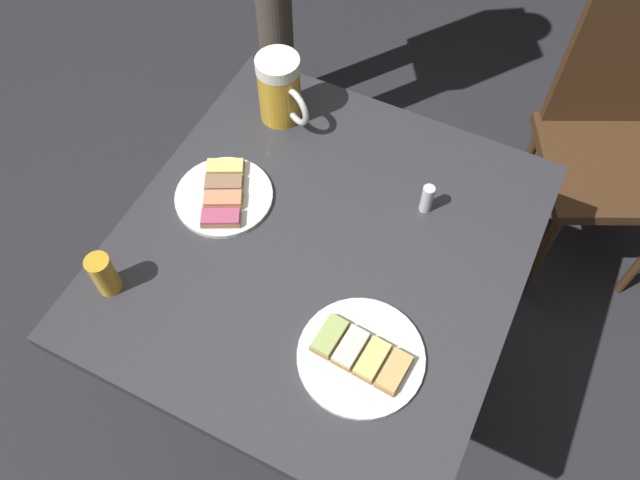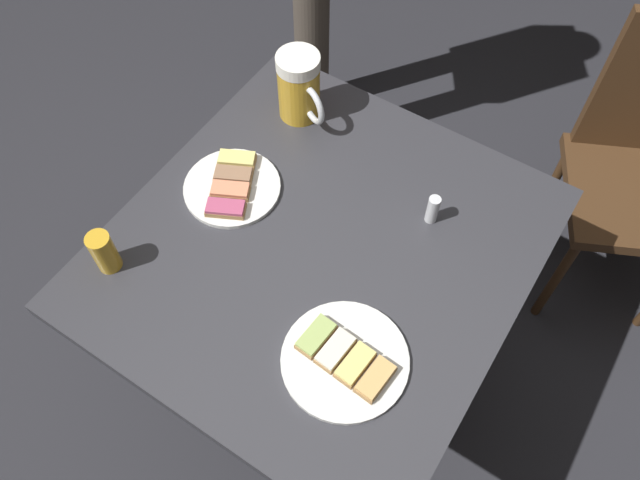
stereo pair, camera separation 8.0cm
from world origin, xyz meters
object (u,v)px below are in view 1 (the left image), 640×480
Objects in this scene: beer_mug at (280,90)px; salt_shaker at (427,199)px; plate_near at (361,355)px; beer_glass_small at (104,274)px; plate_far at (224,195)px; cafe_chair at (614,130)px.

beer_mug is 2.35× the size of salt_shaker.
beer_mug is (0.40, -0.46, 0.07)m from plate_near.
salt_shaker is (0.02, -0.36, 0.03)m from plate_near.
beer_mug is 1.71× the size of beer_glass_small.
beer_glass_small is 1.37× the size of salt_shaker.
plate_far is at bearing -107.58° from beer_glass_small.
plate_far is at bearing 22.43° from salt_shaker.
salt_shaker is (-0.39, 0.10, -0.05)m from beer_mug.
plate_near and plate_far have the same top height.
plate_near is at bearing 153.91° from plate_far.
cafe_chair is at bearing -107.77° from plate_near.
plate_near is 0.26× the size of cafe_chair.
plate_far is at bearing 90.00° from beer_mug.
cafe_chair is (-0.73, -0.57, -0.34)m from beer_mug.
beer_mug is at bearing -14.36° from salt_shaker.
beer_mug is 0.40m from salt_shaker.
beer_mug is 0.55m from beer_glass_small.
beer_mug is (0.00, -0.26, 0.07)m from plate_far.
beer_mug is 0.18× the size of cafe_chair.
beer_mug is at bearing -48.56° from plate_near.
beer_mug reaches higher than cafe_chair.
salt_shaker is (-0.39, -0.16, 0.02)m from plate_far.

